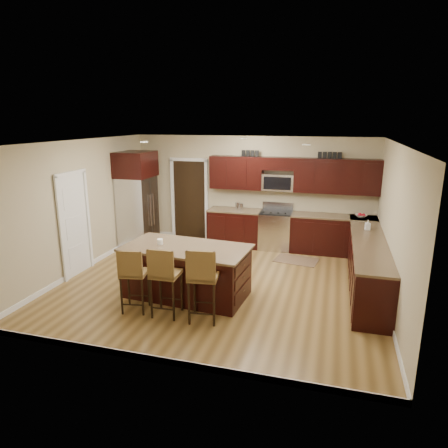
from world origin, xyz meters
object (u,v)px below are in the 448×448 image
(range, at_px, (276,230))
(refrigerator, at_px, (137,199))
(stool_mid, at_px, (164,274))
(island, at_px, (187,273))
(stool_right, at_px, (203,277))
(stool_left, at_px, (133,273))

(range, height_order, refrigerator, refrigerator)
(stool_mid, bearing_deg, range, 71.78)
(island, distance_m, stool_right, 1.09)
(island, height_order, stool_right, stool_right)
(island, bearing_deg, stool_left, -120.95)
(stool_mid, bearing_deg, stool_right, -2.04)
(range, xyz_separation_m, stool_mid, (-1.17, -3.97, 0.25))
(island, distance_m, stool_mid, 0.90)
(stool_right, height_order, refrigerator, refrigerator)
(range, height_order, stool_right, stool_right)
(stool_right, relative_size, refrigerator, 0.52)
(stool_right, xyz_separation_m, refrigerator, (-2.77, 3.22, 0.45))
(range, distance_m, stool_right, 4.02)
(island, height_order, stool_mid, stool_mid)
(range, xyz_separation_m, stool_right, (-0.53, -3.98, 0.28))
(range, relative_size, stool_left, 1.01)
(island, xyz_separation_m, stool_right, (0.59, -0.85, 0.33))
(island, height_order, refrigerator, refrigerator)
(range, distance_m, stool_mid, 4.15)
(stool_left, xyz_separation_m, refrigerator, (-1.58, 3.21, 0.53))
(island, bearing_deg, stool_right, -50.58)
(island, height_order, stool_left, stool_left)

